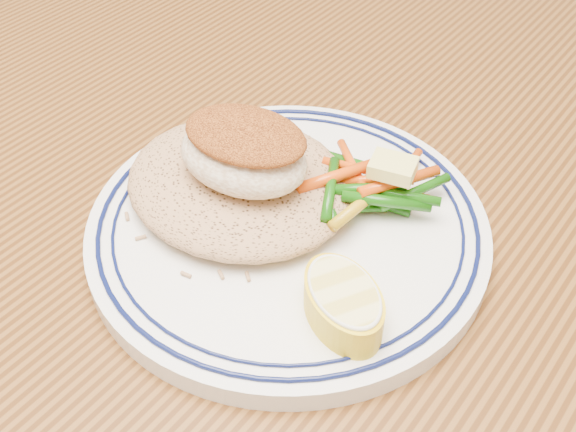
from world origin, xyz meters
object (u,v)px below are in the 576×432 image
at_px(vegetable_pile, 365,187).
at_px(lemon_wedge, 343,302).
at_px(rice_pilaf, 239,179).
at_px(dining_table, 262,297).
at_px(plate, 288,228).
at_px(fish_fillet, 244,151).

xyz_separation_m(vegetable_pile, lemon_wedge, (0.04, -0.09, -0.00)).
bearing_deg(rice_pilaf, dining_table, 63.32).
distance_m(dining_table, rice_pilaf, 0.13).
height_order(plate, fish_fillet, fish_fillet).
distance_m(plate, fish_fillet, 0.06).
height_order(plate, rice_pilaf, rice_pilaf).
height_order(rice_pilaf, vegetable_pile, same).
distance_m(rice_pilaf, lemon_wedge, 0.12).
bearing_deg(dining_table, rice_pilaf, -116.68).
distance_m(dining_table, lemon_wedge, 0.17).
bearing_deg(fish_fillet, dining_table, 101.45).
bearing_deg(vegetable_pile, fish_fillet, -141.14).
xyz_separation_m(plate, rice_pilaf, (-0.04, -0.00, 0.02)).
distance_m(rice_pilaf, fish_fillet, 0.03).
xyz_separation_m(plate, vegetable_pile, (0.03, 0.05, 0.02)).
bearing_deg(dining_table, plate, -18.24).
xyz_separation_m(dining_table, plate, (0.03, -0.01, 0.11)).
xyz_separation_m(dining_table, fish_fillet, (0.00, -0.02, 0.16)).
bearing_deg(dining_table, lemon_wedge, -27.35).
xyz_separation_m(rice_pilaf, lemon_wedge, (0.11, -0.04, -0.00)).
bearing_deg(rice_pilaf, vegetable_pile, 33.11).
xyz_separation_m(fish_fillet, lemon_wedge, (0.10, -0.04, -0.03)).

